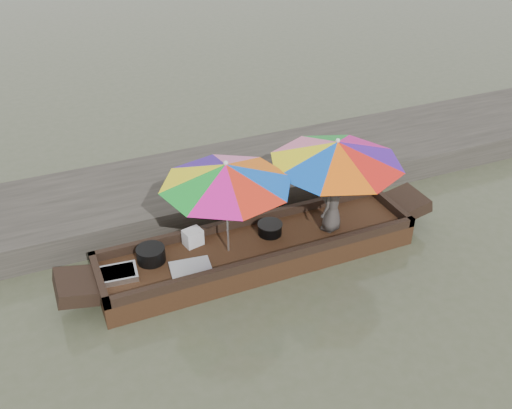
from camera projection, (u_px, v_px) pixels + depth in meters
name	position (u px, v px, depth m)	size (l,w,h in m)	color
water	(258.00, 260.00, 9.11)	(80.00, 80.00, 0.00)	#444B33
dock	(212.00, 183.00, 10.68)	(22.00, 2.20, 0.50)	#2D2B26
boat_hull	(259.00, 252.00, 9.02)	(5.03, 1.20, 0.35)	black
cooking_pot	(151.00, 255.00, 8.48)	(0.43, 0.43, 0.23)	black
tray_crayfish	(116.00, 274.00, 8.20)	(0.59, 0.41, 0.09)	silver
tray_scallop	(191.00, 268.00, 8.33)	(0.59, 0.41, 0.06)	silver
charcoal_grill	(270.00, 229.00, 9.08)	(0.38, 0.38, 0.18)	black
supply_bag	(193.00, 237.00, 8.82)	(0.28, 0.22, 0.26)	silver
vendor	(332.00, 203.00, 8.99)	(0.48, 0.32, 0.99)	#3A3532
umbrella_bow	(227.00, 208.00, 8.34)	(1.95, 1.95, 1.55)	orange
umbrella_stern	(334.00, 183.00, 8.94)	(2.10, 2.10, 1.55)	#E5148C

